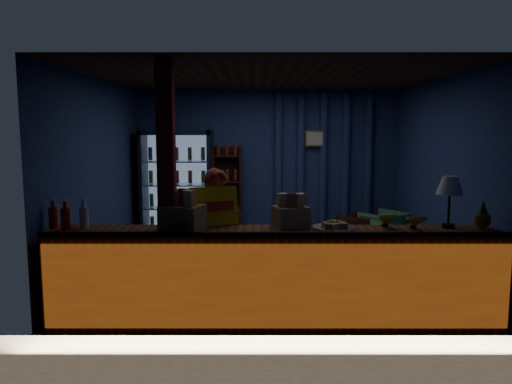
{
  "coord_description": "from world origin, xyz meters",
  "views": [
    {
      "loc": [
        -0.19,
        -6.68,
        1.95
      ],
      "look_at": [
        -0.19,
        -0.2,
        1.11
      ],
      "focal_mm": 35.0,
      "sensor_mm": 36.0,
      "label": 1
    }
  ],
  "objects_px": {
    "pastry_tray": "(334,226)",
    "table_lamp": "(450,188)",
    "green_chair": "(383,229)",
    "shopkeeper": "(217,236)"
  },
  "relations": [
    {
      "from": "shopkeeper",
      "to": "pastry_tray",
      "type": "xyz_separation_m",
      "value": [
        1.2,
        -0.57,
        0.22
      ]
    },
    {
      "from": "table_lamp",
      "to": "pastry_tray",
      "type": "bearing_deg",
      "value": -177.2
    },
    {
      "from": "green_chair",
      "to": "pastry_tray",
      "type": "relative_size",
      "value": 1.52
    },
    {
      "from": "shopkeeper",
      "to": "green_chair",
      "type": "distance_m",
      "value": 3.66
    },
    {
      "from": "green_chair",
      "to": "pastry_tray",
      "type": "height_order",
      "value": "pastry_tray"
    },
    {
      "from": "green_chair",
      "to": "pastry_tray",
      "type": "distance_m",
      "value": 3.51
    },
    {
      "from": "pastry_tray",
      "to": "green_chair",
      "type": "bearing_deg",
      "value": 67.52
    },
    {
      "from": "shopkeeper",
      "to": "pastry_tray",
      "type": "bearing_deg",
      "value": -28.76
    },
    {
      "from": "shopkeeper",
      "to": "pastry_tray",
      "type": "relative_size",
      "value": 3.54
    },
    {
      "from": "pastry_tray",
      "to": "table_lamp",
      "type": "xyz_separation_m",
      "value": [
        1.15,
        0.06,
        0.38
      ]
    }
  ]
}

